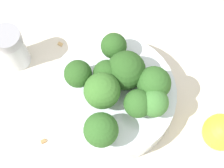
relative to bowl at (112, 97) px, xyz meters
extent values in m
plane|color=beige|center=(0.00, 0.00, -0.02)|extent=(3.00, 3.00, 0.00)
cylinder|color=silver|center=(0.00, 0.00, 0.00)|extent=(0.18, 0.18, 0.04)
cylinder|color=#7A9E5B|center=(-0.02, -0.01, 0.03)|extent=(0.02, 0.02, 0.02)
sphere|color=#28511E|center=(-0.02, -0.01, 0.05)|extent=(0.05, 0.05, 0.05)
cylinder|color=#84AD66|center=(0.02, 0.01, 0.03)|extent=(0.02, 0.02, 0.03)
sphere|color=#386B28|center=(0.02, 0.01, 0.06)|extent=(0.05, 0.05, 0.05)
cylinder|color=#7A9E5B|center=(-0.05, 0.02, 0.03)|extent=(0.01, 0.01, 0.02)
sphere|color=#2D5B23|center=(-0.05, 0.02, 0.05)|extent=(0.04, 0.04, 0.04)
cylinder|color=#7A9E5B|center=(0.03, -0.03, 0.03)|extent=(0.02, 0.02, 0.02)
sphere|color=#28511E|center=(0.03, -0.03, 0.05)|extent=(0.04, 0.04, 0.04)
cylinder|color=#84AD66|center=(-0.03, -0.05, 0.03)|extent=(0.02, 0.02, 0.02)
sphere|color=#28511E|center=(-0.03, -0.05, 0.05)|extent=(0.04, 0.04, 0.04)
cylinder|color=#84AD66|center=(-0.02, 0.04, 0.03)|extent=(0.02, 0.02, 0.02)
sphere|color=#2D5B23|center=(-0.02, 0.04, 0.05)|extent=(0.04, 0.04, 0.04)
cylinder|color=#84AD66|center=(-0.04, 0.04, 0.03)|extent=(0.03, 0.03, 0.02)
sphere|color=#3D7533|center=(-0.04, 0.04, 0.05)|extent=(0.04, 0.04, 0.04)
cylinder|color=#8EB770|center=(0.04, 0.05, 0.03)|extent=(0.02, 0.02, 0.02)
sphere|color=#2D5B23|center=(0.04, 0.05, 0.05)|extent=(0.04, 0.04, 0.04)
cylinder|color=#8EB770|center=(0.00, -0.02, 0.03)|extent=(0.02, 0.02, 0.02)
sphere|color=#28511E|center=(0.00, -0.02, 0.05)|extent=(0.04, 0.04, 0.04)
cylinder|color=#B2B7BC|center=(0.10, -0.12, 0.01)|extent=(0.04, 0.04, 0.06)
cylinder|color=gray|center=(0.10, -0.12, 0.05)|extent=(0.04, 0.04, 0.02)
sphere|color=yellow|center=(-0.11, 0.11, 0.00)|extent=(0.05, 0.05, 0.05)
cube|color=olive|center=(0.11, 0.01, -0.02)|extent=(0.01, 0.01, 0.01)
cube|color=tan|center=(0.03, -0.12, -0.02)|extent=(0.01, 0.01, 0.01)
camera|label=1|loc=(0.07, 0.16, 0.50)|focal=60.00mm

